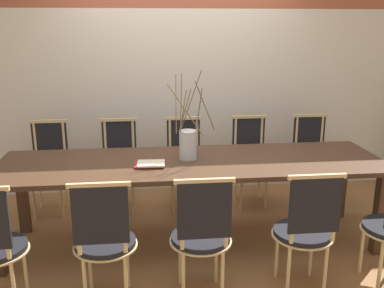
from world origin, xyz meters
TOP-DOWN VIEW (x-y plane):
  - ground_plane at (0.00, 0.00)m, footprint 16.00×16.00m
  - wall_rear at (0.00, 1.37)m, footprint 12.00×0.06m
  - dining_table at (0.00, 0.00)m, footprint 3.32×0.96m
  - chair_near_left at (-0.69, -0.83)m, footprint 0.44×0.44m
  - chair_near_center at (-0.02, -0.83)m, footprint 0.44×0.44m
  - chair_near_right at (0.72, -0.83)m, footprint 0.44×0.44m
  - chair_far_leftend at (-1.40, 0.83)m, footprint 0.44×0.44m
  - chair_far_left at (-0.68, 0.83)m, footprint 0.44×0.44m
  - chair_far_center at (0.01, 0.83)m, footprint 0.44×0.44m
  - chair_far_right at (0.73, 0.83)m, footprint 0.44×0.44m
  - chair_far_rightend at (1.42, 0.83)m, footprint 0.44×0.44m
  - vase_centerpiece at (-0.03, 0.06)m, footprint 0.42×0.36m
  - book_stack at (-0.36, -0.10)m, footprint 0.26×0.20m

SIDE VIEW (x-z plane):
  - ground_plane at x=0.00m, z-range 0.00..0.00m
  - chair_near_left at x=-0.69m, z-range 0.03..0.99m
  - chair_near_center at x=-0.02m, z-range 0.03..0.99m
  - chair_near_right at x=0.72m, z-range 0.03..0.99m
  - chair_far_leftend at x=-1.40m, z-range 0.03..0.99m
  - chair_far_left at x=-0.68m, z-range 0.03..0.99m
  - chair_far_center at x=0.01m, z-range 0.03..0.99m
  - chair_far_right at x=0.73m, z-range 0.03..0.99m
  - chair_far_rightend at x=1.42m, z-range 0.03..0.99m
  - dining_table at x=0.00m, z-range 0.30..1.07m
  - book_stack at x=-0.36m, z-range 0.77..0.80m
  - vase_centerpiece at x=-0.03m, z-range 0.53..1.29m
  - wall_rear at x=0.00m, z-range 0.00..3.20m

